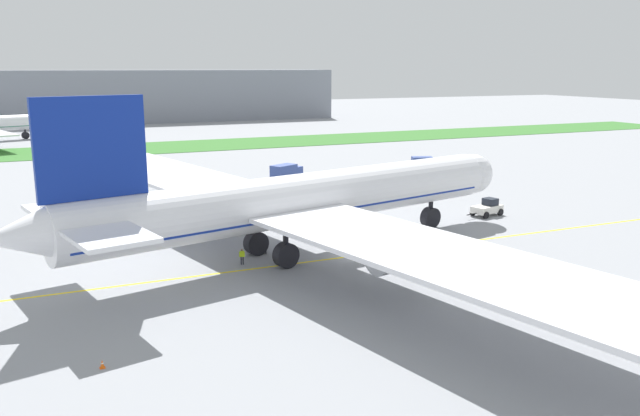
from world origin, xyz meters
name	(u,v)px	position (x,y,z in m)	size (l,w,h in m)	color
ground_plane	(352,256)	(0.00, 0.00, 0.00)	(600.00, 600.00, 0.00)	gray
apron_taxi_line	(352,256)	(0.00, -0.09, 0.00)	(280.00, 0.36, 0.01)	yellow
grass_median_strip	(166,147)	(0.00, 101.09, 0.05)	(320.00, 24.00, 0.10)	#38722D
airliner_foreground	(295,201)	(-5.26, 2.47, 5.73)	(58.21, 95.36, 16.86)	white
pushback_tug	(487,208)	(24.67, 9.65, 1.02)	(6.10, 3.33, 2.23)	white
ground_crew_wingwalker_port	(514,275)	(9.22, -14.02, 0.98)	(0.49, 0.43, 1.61)	black
ground_crew_marshaller_front	(265,244)	(-7.89, 4.46, 1.00)	(0.55, 0.37, 1.65)	black
ground_crew_wingwalker_starboard	(242,255)	(-11.21, 1.71, 0.98)	(0.56, 0.31, 1.61)	black
traffic_cone_near_nose	(102,364)	(-26.14, -16.36, 0.28)	(0.36, 0.36, 0.58)	#F2590C
traffic_cone_port_wing	(616,279)	(18.32, -17.00, 0.28)	(0.36, 0.36, 0.58)	#F2590C
service_truck_baggage_loader	(425,165)	(35.64, 41.94, 1.65)	(5.31, 3.70, 3.12)	#33478C
service_truck_fuel_bowser	(286,172)	(9.75, 44.63, 1.58)	(6.35, 4.78, 2.91)	#33478C
terminal_building	(144,96)	(7.26, 179.96, 9.00)	(136.82, 20.00, 18.00)	gray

